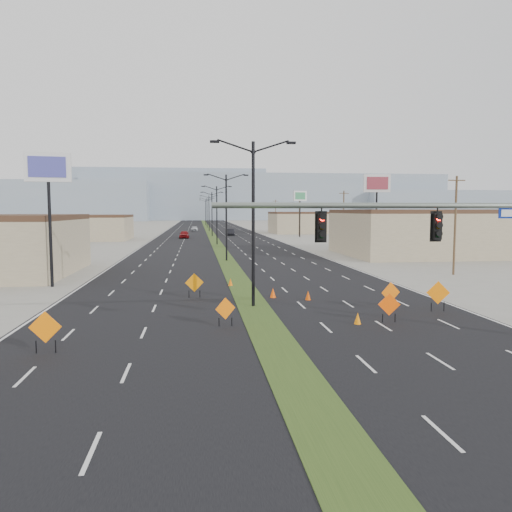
{
  "coord_description": "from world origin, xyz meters",
  "views": [
    {
      "loc": [
        -3.38,
        -18.05,
        5.9
      ],
      "look_at": [
        0.07,
        11.16,
        3.2
      ],
      "focal_mm": 35.0,
      "sensor_mm": 36.0,
      "label": 1
    }
  ],
  "objects": [
    {
      "name": "car_far",
      "position": [
        -4.13,
        125.46,
        0.65
      ],
      "size": [
        2.04,
        4.54,
        1.29
      ],
      "primitive_type": "imported",
      "rotation": [
        0.0,
        0.0,
        0.05
      ],
      "color": "#B4B8BE",
      "rests_on": "ground"
    },
    {
      "name": "mesa_east",
      "position": [
        180.0,
        290.0,
        9.0
      ],
      "size": [
        160.0,
        50.0,
        18.0
      ],
      "primitive_type": "cube",
      "color": "#8796A7",
      "rests_on": "ground"
    },
    {
      "name": "mesa_center",
      "position": [
        40.0,
        300.0,
        14.0
      ],
      "size": [
        220.0,
        50.0,
        28.0
      ],
      "primitive_type": "cube",
      "color": "#8796A7",
      "rests_on": "ground"
    },
    {
      "name": "streetlight_4",
      "position": [
        0.0,
        124.0,
        5.42
      ],
      "size": [
        5.15,
        0.24,
        10.02
      ],
      "color": "black",
      "rests_on": "ground"
    },
    {
      "name": "cone_1",
      "position": [
        4.84,
        6.58,
        0.31
      ],
      "size": [
        0.49,
        0.49,
        0.62
      ],
      "primitive_type": "cone",
      "rotation": [
        0.0,
        0.0,
        -0.4
      ],
      "color": "orange",
      "rests_on": "ground"
    },
    {
      "name": "building_sw_far",
      "position": [
        -32.0,
        85.0,
        2.25
      ],
      "size": [
        30.0,
        14.0,
        4.5
      ],
      "primitive_type": "cube",
      "color": "tan",
      "rests_on": "ground"
    },
    {
      "name": "construction_sign_4",
      "position": [
        10.52,
        9.18,
        1.06
      ],
      "size": [
        1.34,
        0.26,
        1.8
      ],
      "rotation": [
        0.0,
        0.0,
        -0.16
      ],
      "color": "orange",
      "rests_on": "ground"
    },
    {
      "name": "utility_pole_3",
      "position": [
        20.0,
        130.0,
        4.67
      ],
      "size": [
        1.6,
        0.2,
        9.0
      ],
      "color": "#4C3823",
      "rests_on": "ground"
    },
    {
      "name": "building_se_near",
      "position": [
        34.0,
        45.0,
        2.75
      ],
      "size": [
        36.0,
        18.0,
        5.5
      ],
      "primitive_type": "cube",
      "color": "tan",
      "rests_on": "ground"
    },
    {
      "name": "pole_sign_east_far",
      "position": [
        19.09,
        89.87,
        8.31
      ],
      "size": [
        3.18,
        1.59,
        10.13
      ],
      "rotation": [
        0.0,
        0.0,
        0.39
      ],
      "color": "black",
      "rests_on": "ground"
    },
    {
      "name": "cone_3",
      "position": [
        -0.84,
        20.42,
        0.31
      ],
      "size": [
        0.45,
        0.45,
        0.63
      ],
      "primitive_type": "cone",
      "rotation": [
        0.0,
        0.0,
        -0.21
      ],
      "color": "#F66405",
      "rests_on": "ground"
    },
    {
      "name": "streetlight_2",
      "position": [
        0.0,
        68.0,
        5.42
      ],
      "size": [
        5.15,
        0.24,
        10.02
      ],
      "color": "black",
      "rests_on": "ground"
    },
    {
      "name": "median_strip",
      "position": [
        0.0,
        100.0,
        0.0
      ],
      "size": [
        2.0,
        400.0,
        0.04
      ],
      "primitive_type": "cube",
      "color": "#2D4719",
      "rests_on": "ground"
    },
    {
      "name": "construction_sign_5",
      "position": [
        8.01,
        10.11,
        0.97
      ],
      "size": [
        1.22,
        0.29,
        1.65
      ],
      "rotation": [
        0.0,
        0.0,
        0.2
      ],
      "color": "#F16405",
      "rests_on": "ground"
    },
    {
      "name": "mesa_backdrop",
      "position": [
        -30.0,
        320.0,
        16.0
      ],
      "size": [
        140.0,
        50.0,
        32.0
      ],
      "primitive_type": "cube",
      "color": "#8796A7",
      "rests_on": "ground"
    },
    {
      "name": "streetlight_0",
      "position": [
        0.0,
        12.0,
        5.42
      ],
      "size": [
        5.15,
        0.24,
        10.02
      ],
      "color": "black",
      "rests_on": "ground"
    },
    {
      "name": "utility_pole_2",
      "position": [
        20.0,
        95.0,
        4.67
      ],
      "size": [
        1.6,
        0.2,
        9.0
      ],
      "color": "#4C3823",
      "rests_on": "ground"
    },
    {
      "name": "ground",
      "position": [
        0.0,
        0.0,
        0.0
      ],
      "size": [
        600.0,
        600.0,
        0.0
      ],
      "primitive_type": "plane",
      "color": "gray",
      "rests_on": "ground"
    },
    {
      "name": "cone_0",
      "position": [
        1.67,
        14.91,
        0.34
      ],
      "size": [
        0.48,
        0.48,
        0.67
      ],
      "primitive_type": "cone",
      "rotation": [
        0.0,
        0.0,
        -0.22
      ],
      "color": "#FF4F05",
      "rests_on": "ground"
    },
    {
      "name": "cone_2",
      "position": [
        3.82,
        13.73,
        0.31
      ],
      "size": [
        0.38,
        0.38,
        0.63
      ],
      "primitive_type": "cone",
      "rotation": [
        0.0,
        0.0,
        0.01
      ],
      "color": "#D64604",
      "rests_on": "ground"
    },
    {
      "name": "car_left",
      "position": [
        -6.11,
        88.03,
        0.81
      ],
      "size": [
        2.13,
        4.85,
        1.62
      ],
      "primitive_type": "imported",
      "rotation": [
        0.0,
        0.0,
        -0.05
      ],
      "color": "maroon",
      "rests_on": "ground"
    },
    {
      "name": "utility_pole_0",
      "position": [
        20.0,
        25.0,
        4.67
      ],
      "size": [
        1.6,
        0.2,
        9.0
      ],
      "color": "#4C3823",
      "rests_on": "ground"
    },
    {
      "name": "utility_pole_1",
      "position": [
        20.0,
        60.0,
        4.67
      ],
      "size": [
        1.6,
        0.2,
        9.0
      ],
      "color": "#4C3823",
      "rests_on": "ground"
    },
    {
      "name": "pole_sign_west",
      "position": [
        -14.59,
        21.78,
        8.45
      ],
      "size": [
        3.37,
        0.86,
        10.29
      ],
      "rotation": [
        0.0,
        0.0,
        0.15
      ],
      "color": "black",
      "rests_on": "ground"
    },
    {
      "name": "construction_sign_2",
      "position": [
        -3.61,
        15.45,
        0.99
      ],
      "size": [
        1.24,
        0.28,
        1.68
      ],
      "rotation": [
        0.0,
        0.0,
        0.19
      ],
      "color": "orange",
      "rests_on": "ground"
    },
    {
      "name": "construction_sign_0",
      "position": [
        -9.65,
        3.0,
        1.04
      ],
      "size": [
        1.33,
        0.06,
        1.77
      ],
      "rotation": [
        0.0,
        0.0,
        -0.01
      ],
      "color": "orange",
      "rests_on": "ground"
    },
    {
      "name": "streetlight_6",
      "position": [
        0.0,
        180.0,
        5.42
      ],
      "size": [
        5.15,
        0.24,
        10.02
      ],
      "color": "black",
      "rests_on": "ground"
    },
    {
      "name": "construction_sign_1",
      "position": [
        -2.0,
        6.89,
        0.87
      ],
      "size": [
        1.04,
        0.49,
        1.49
      ],
      "rotation": [
        0.0,
        0.0,
        0.42
      ],
      "color": "orange",
      "rests_on": "ground"
    },
    {
      "name": "pole_sign_east_near",
      "position": [
        19.48,
        43.83,
        8.62
      ],
      "size": [
        3.44,
        0.68,
        10.48
      ],
      "rotation": [
        0.0,
        0.0,
        -0.09
      ],
      "color": "black",
      "rests_on": "ground"
    },
    {
      "name": "streetlight_3",
      "position": [
        0.0,
        96.0,
        5.42
      ],
      "size": [
        5.15,
        0.24,
        10.02
      ],
      "color": "black",
      "rests_on": "ground"
    },
    {
      "name": "car_mid",
      "position": [
        4.41,
        99.05,
        0.77
      ],
      "size": [
        1.64,
        4.66,
        1.53
      ],
      "primitive_type": "imported",
      "rotation": [
        0.0,
        0.0,
        -0.0
      ],
      "color": "black",
      "rests_on": "ground"
    },
    {
      "name": "road_surface",
      "position": [
        0.0,
        100.0,
        0.0
      ],
      "size": [
        25.0,
        400.0,
        0.02
      ],
      "primitive_type": "cube",
      "color": "black",
      "rests_on": "ground"
    },
    {
      "name": "building_se_far",
      "position": [
        38.0,
        110.0,
        2.5
      ],
      "size": [
        44.0,
        16.0,
        5.0
      ],
      "primitive_type": "cube",
      "color": "tan",
      "rests_on": "ground"
    },
    {
      "name": "streetlight_5",
      "position": [
        0.0,
        152.0,
        5.42
      ],
      "size": [
        5.15,
        0.24,
        10.02
      ],
      "color": "black",
      "rests_on": "ground"
    },
    {
      "name": "construction_sign_3",
      "position": [
        6.6,
        6.77,
        0.91
      ],
      "size": [
        1.16,
        0.23,
        1.56
      ],
      "rotation": [
        0.0,
        0.0,
        -0.16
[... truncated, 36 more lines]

